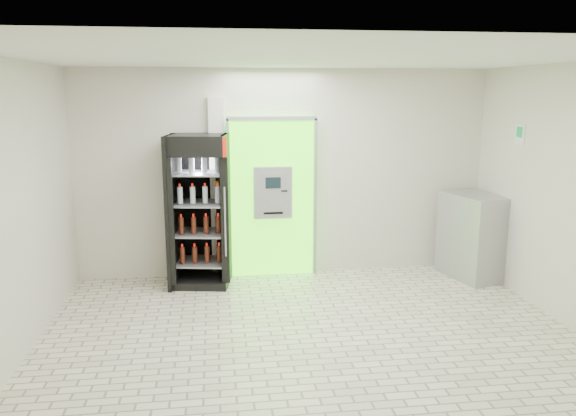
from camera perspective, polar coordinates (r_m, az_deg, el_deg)
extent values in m
plane|color=beige|center=(6.26, 2.65, -13.54)|extent=(6.00, 6.00, 0.00)
plane|color=beige|center=(8.22, -0.32, 3.56)|extent=(6.00, 0.00, 6.00)
plane|color=beige|center=(3.44, 10.29, -8.44)|extent=(6.00, 0.00, 6.00)
plane|color=beige|center=(6.03, -26.54, -0.74)|extent=(0.00, 5.00, 5.00)
plane|color=white|center=(5.67, 2.95, 15.03)|extent=(6.00, 6.00, 0.00)
cube|color=#49ED16|center=(8.19, -1.64, 1.03)|extent=(1.20, 0.12, 2.30)
cube|color=gray|center=(7.98, -1.64, 9.08)|extent=(1.28, 0.04, 0.06)
cube|color=gray|center=(8.08, -6.04, 0.83)|extent=(0.04, 0.04, 2.30)
cube|color=gray|center=(8.20, 2.79, 1.05)|extent=(0.04, 0.04, 2.30)
cube|color=black|center=(8.29, -0.89, -3.44)|extent=(0.62, 0.01, 0.67)
cube|color=black|center=(7.99, -4.08, 6.76)|extent=(0.22, 0.01, 0.18)
cube|color=#989B9F|center=(8.06, -1.56, 1.59)|extent=(0.55, 0.12, 0.75)
cube|color=black|center=(7.97, -1.52, 2.56)|extent=(0.22, 0.01, 0.16)
cube|color=gray|center=(8.02, -1.51, 0.59)|extent=(0.16, 0.01, 0.12)
cube|color=black|center=(8.01, -0.38, 1.74)|extent=(0.09, 0.01, 0.02)
cube|color=black|center=(8.05, -1.50, -0.53)|extent=(0.28, 0.01, 0.03)
cube|color=silver|center=(8.14, -7.14, 1.95)|extent=(0.22, 0.10, 2.60)
cube|color=#193FB2|center=(8.03, -7.20, 4.35)|extent=(0.09, 0.01, 0.06)
cube|color=red|center=(8.05, -7.17, 3.43)|extent=(0.09, 0.01, 0.06)
cube|color=yellow|center=(8.07, -7.15, 2.52)|extent=(0.09, 0.01, 0.06)
cube|color=orange|center=(8.09, -7.12, 1.61)|extent=(0.09, 0.01, 0.06)
cube|color=red|center=(8.11, -7.10, 0.71)|extent=(0.09, 0.01, 0.06)
cube|color=black|center=(7.87, -8.97, -0.27)|extent=(0.89, 0.83, 2.10)
cube|color=black|center=(8.20, -8.92, 0.21)|extent=(0.79, 0.18, 2.10)
cube|color=#BA1409|center=(7.38, -9.26, 6.12)|extent=(0.76, 0.13, 0.25)
cube|color=white|center=(7.38, -9.26, 6.12)|extent=(0.44, 0.08, 0.07)
cube|color=black|center=(8.14, -8.74, -7.16)|extent=(0.89, 0.83, 0.11)
cylinder|color=gray|center=(7.52, -6.41, -1.42)|extent=(0.03, 0.03, 0.95)
cube|color=gray|center=(8.06, -8.80, -5.39)|extent=(0.75, 0.71, 0.02)
cube|color=gray|center=(7.95, -8.89, -2.49)|extent=(0.75, 0.71, 0.02)
cube|color=gray|center=(7.85, -8.99, 0.48)|extent=(0.75, 0.71, 0.02)
cube|color=gray|center=(7.78, -9.09, 3.52)|extent=(0.75, 0.71, 0.02)
cube|color=#989B9F|center=(8.59, 18.30, -2.71)|extent=(0.83, 1.05, 1.23)
cube|color=gray|center=(8.44, 16.43, -2.41)|extent=(0.24, 0.87, 0.01)
cube|color=white|center=(8.06, 22.50, 6.94)|extent=(0.02, 0.22, 0.26)
cube|color=#0C853B|center=(8.05, 22.44, 7.15)|extent=(0.00, 0.14, 0.14)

